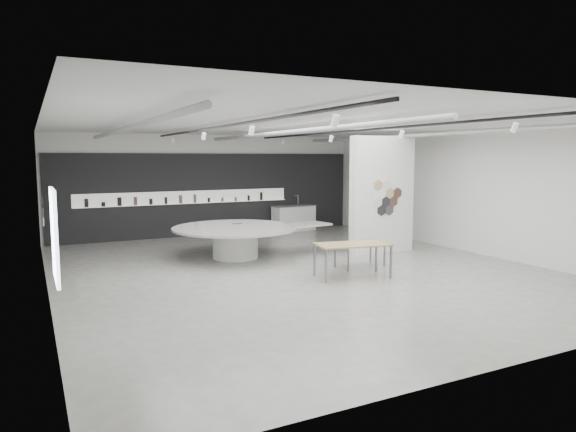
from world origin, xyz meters
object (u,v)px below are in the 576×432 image
sample_table_wood (352,246)px  sample_table_stone (360,244)px  display_island (238,237)px  partition_column (382,195)px  kitchen_counter (294,218)px

sample_table_wood → sample_table_stone: 1.27m
display_island → sample_table_stone: bearing=-54.3°
partition_column → sample_table_stone: size_ratio=2.65×
sample_table_wood → partition_column: bearing=41.6°
display_island → sample_table_wood: bearing=-73.0°
partition_column → sample_table_wood: partition_column is taller
partition_column → kitchen_counter: partition_column is taller
partition_column → kitchen_counter: bearing=92.3°
sample_table_wood → kitchen_counter: size_ratio=1.03×
sample_table_wood → sample_table_stone: (0.87, 0.91, -0.16)m
partition_column → sample_table_stone: partition_column is taller
partition_column → display_island: bearing=164.9°
display_island → sample_table_stone: (2.50, -2.65, 0.01)m
display_island → kitchen_counter: kitchen_counter is taller
display_island → sample_table_stone: display_island is taller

